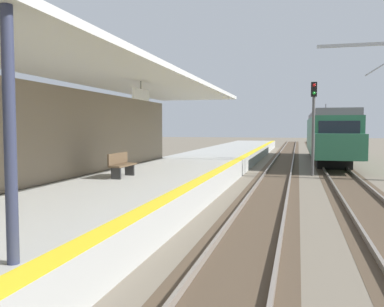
% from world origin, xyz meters
% --- Properties ---
extents(station_platform, '(5.00, 80.00, 0.91)m').
position_xyz_m(station_platform, '(-2.50, 16.00, 0.45)').
color(station_platform, '#A8A8A3').
rests_on(station_platform, ground).
extents(station_building_with_canopy, '(4.85, 24.00, 4.43)m').
position_xyz_m(station_building_with_canopy, '(-4.30, 10.86, 2.66)').
color(station_building_with_canopy, '#4C4C4C').
rests_on(station_building_with_canopy, ground).
extents(track_pair_nearest_platform, '(2.34, 120.00, 0.16)m').
position_xyz_m(track_pair_nearest_platform, '(1.90, 20.00, 0.05)').
color(track_pair_nearest_platform, '#4C3D2D').
rests_on(track_pair_nearest_platform, ground).
extents(track_pair_middle, '(2.34, 120.00, 0.16)m').
position_xyz_m(track_pair_middle, '(5.30, 20.00, 0.05)').
color(track_pair_middle, '#4C3D2D').
rests_on(track_pair_middle, ground).
extents(approaching_train, '(2.93, 19.60, 4.76)m').
position_xyz_m(approaching_train, '(5.30, 33.94, 2.18)').
color(approaching_train, '#286647').
rests_on(approaching_train, ground).
extents(rail_signal_post, '(0.32, 0.34, 5.20)m').
position_xyz_m(rail_signal_post, '(3.79, 23.61, 3.19)').
color(rail_signal_post, '#4C4C4C').
rests_on(rail_signal_post, ground).
extents(platform_bench, '(0.45, 1.60, 0.88)m').
position_xyz_m(platform_bench, '(-3.20, 13.43, 1.37)').
color(platform_bench, brown).
rests_on(platform_bench, station_platform).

